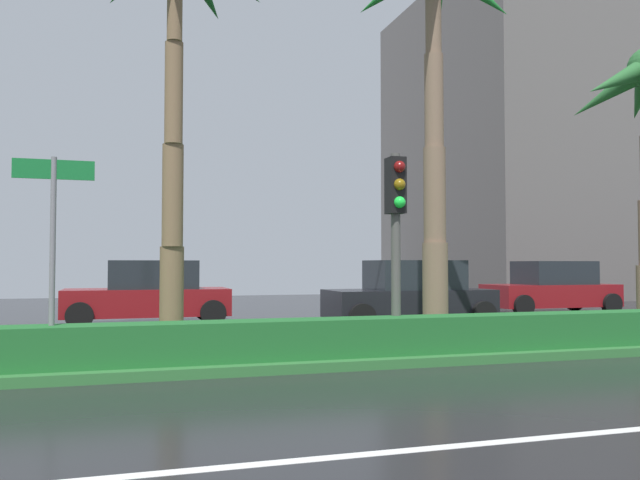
# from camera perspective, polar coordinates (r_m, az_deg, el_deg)

# --- Properties ---
(palm_tree_centre_right) EXTENTS (3.66, 3.46, 8.12)m
(palm_tree_centre_right) POSITION_cam_1_polar(r_m,az_deg,el_deg) (13.82, 9.98, 18.52)
(palm_tree_centre_right) COLOR #78604A
(palm_tree_centre_right) RESTS_ON median_strip
(traffic_signal_median_right) EXTENTS (0.28, 0.43, 3.36)m
(traffic_signal_median_right) POSITION_cam_1_polar(r_m,az_deg,el_deg) (10.97, 6.78, 2.27)
(traffic_signal_median_right) COLOR #4C4C47
(traffic_signal_median_right) RESTS_ON median_strip
(street_name_sign) EXTENTS (1.10, 0.08, 3.00)m
(street_name_sign) POSITION_cam_1_polar(r_m,az_deg,el_deg) (9.88, -22.64, 0.68)
(street_name_sign) COLOR slate
(street_name_sign) RESTS_ON median_strip
(car_in_traffic_leading) EXTENTS (4.30, 2.02, 1.72)m
(car_in_traffic_leading) POSITION_cam_1_polar(r_m,az_deg,el_deg) (17.93, -14.94, -4.63)
(car_in_traffic_leading) COLOR maroon
(car_in_traffic_leading) RESTS_ON ground_plane
(car_in_traffic_second) EXTENTS (4.30, 2.02, 1.72)m
(car_in_traffic_second) POSITION_cam_1_polar(r_m,az_deg,el_deg) (16.94, 8.05, -4.83)
(car_in_traffic_second) COLOR black
(car_in_traffic_second) RESTS_ON ground_plane
(car_in_traffic_third) EXTENTS (4.30, 2.02, 1.72)m
(car_in_traffic_third) POSITION_cam_1_polar(r_m,az_deg,el_deg) (22.48, 19.88, -4.06)
(car_in_traffic_third) COLOR maroon
(car_in_traffic_third) RESTS_ON ground_plane
(building_far_right) EXTENTS (15.78, 13.35, 15.95)m
(building_far_right) POSITION_cam_1_polar(r_m,az_deg,el_deg) (37.94, 20.60, 7.61)
(building_far_right) COLOR #605B59
(building_far_right) RESTS_ON ground_plane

